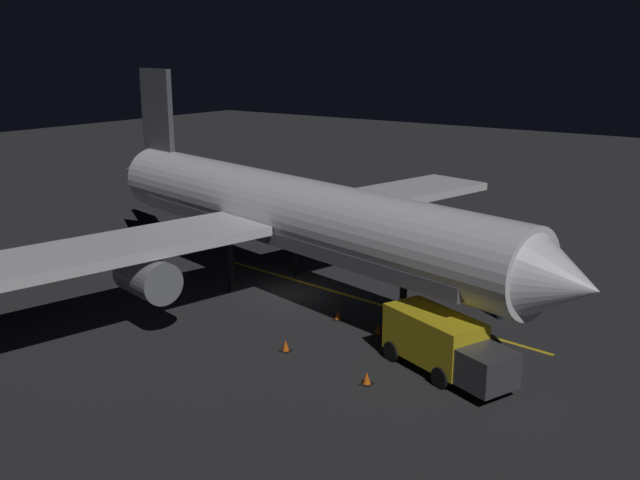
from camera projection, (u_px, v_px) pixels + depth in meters
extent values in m
cube|color=#262628|center=(292.00, 295.00, 41.09)|extent=(180.00, 180.00, 0.20)
cube|color=gold|center=(365.00, 300.00, 39.96)|extent=(2.41, 21.98, 0.01)
cylinder|color=white|center=(291.00, 212.00, 39.82)|extent=(10.31, 30.86, 4.00)
cube|color=#4C4C56|center=(291.00, 231.00, 40.11)|extent=(9.16, 26.32, 0.72)
cone|color=white|center=(561.00, 282.00, 27.88)|extent=(4.50, 3.95, 3.92)
cone|color=white|center=(141.00, 173.00, 52.20)|extent=(4.52, 5.44, 3.60)
cube|color=#4C4C56|center=(157.00, 110.00, 48.96)|extent=(1.10, 3.60, 5.46)
cube|color=white|center=(388.00, 196.00, 47.23)|extent=(15.79, 7.85, 0.50)
cylinder|color=slate|center=(394.00, 221.00, 46.24)|extent=(2.72, 3.57, 2.10)
cube|color=white|center=(120.00, 247.00, 34.95)|extent=(15.79, 7.85, 0.50)
cylinder|color=slate|center=(147.00, 277.00, 34.93)|extent=(2.72, 3.57, 2.10)
cylinder|color=black|center=(403.00, 309.00, 34.61)|extent=(0.43, 0.43, 2.81)
cylinder|color=black|center=(296.00, 253.00, 44.07)|extent=(0.43, 0.43, 2.81)
cylinder|color=black|center=(231.00, 269.00, 40.99)|extent=(0.43, 0.43, 2.81)
cube|color=gold|center=(434.00, 336.00, 31.14)|extent=(3.56, 5.00, 2.07)
cube|color=#38383D|center=(487.00, 369.00, 28.65)|extent=(2.50, 2.38, 1.50)
cylinder|color=black|center=(459.00, 372.00, 30.12)|extent=(2.48, 1.65, 0.90)
cylinder|color=black|center=(409.00, 346.00, 32.70)|extent=(2.48, 1.65, 0.90)
cube|color=silver|center=(399.00, 234.00, 48.03)|extent=(2.91, 5.02, 2.20)
cube|color=#38383D|center=(446.00, 245.00, 46.74)|extent=(2.29, 2.13, 1.50)
cylinder|color=black|center=(422.00, 253.00, 47.61)|extent=(2.43, 1.30, 0.90)
cylinder|color=black|center=(376.00, 247.00, 49.01)|extent=(2.43, 1.30, 0.90)
cylinder|color=black|center=(500.00, 311.00, 37.16)|extent=(0.32, 0.32, 0.85)
cylinder|color=yellow|center=(501.00, 297.00, 36.96)|extent=(0.40, 0.40, 0.65)
sphere|color=tan|center=(501.00, 289.00, 36.85)|extent=(0.24, 0.24, 0.24)
cone|color=#EA590F|center=(367.00, 378.00, 29.95)|extent=(0.36, 0.36, 0.55)
cube|color=black|center=(367.00, 384.00, 30.01)|extent=(0.50, 0.50, 0.03)
cone|color=#EA590F|center=(338.00, 314.00, 37.09)|extent=(0.36, 0.36, 0.55)
cube|color=black|center=(338.00, 319.00, 37.15)|extent=(0.50, 0.50, 0.03)
cone|color=#EA590F|center=(378.00, 329.00, 35.20)|extent=(0.36, 0.36, 0.55)
cube|color=black|center=(378.00, 334.00, 35.27)|extent=(0.50, 0.50, 0.03)
cone|color=#EA590F|center=(286.00, 345.00, 33.23)|extent=(0.36, 0.36, 0.55)
cube|color=black|center=(286.00, 351.00, 33.30)|extent=(0.50, 0.50, 0.03)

